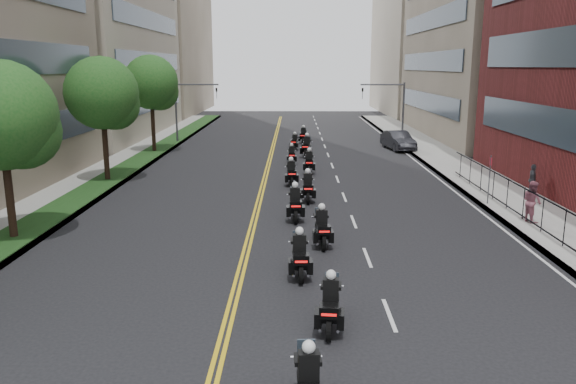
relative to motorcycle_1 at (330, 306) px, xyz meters
The scene contains 23 objects.
sidewalk_right 23.41m from the motorcycle_1, 63.11° to the left, with size 4.00×90.00×0.15m, color gray.
sidewalk_left 24.82m from the motorcycle_1, 122.73° to the left, with size 4.00×90.00×0.15m, color gray.
grass_strip 24.39m from the motorcycle_1, 121.15° to the left, with size 2.00×90.00×0.04m, color #183714.
building_right_far 77.54m from the motorcycle_1, 74.79° to the left, with size 15.00×28.00×26.00m, color #A99C88.
building_left_far 78.47m from the motorcycle_1, 107.59° to the left, with size 16.00×28.00×26.00m, color #7B6E5A.
iron_fence 12.41m from the motorcycle_1, 39.40° to the left, with size 0.05×28.00×1.50m.
street_trees 19.62m from the motorcycle_1, 130.72° to the left, with size 4.40×38.40×7.98m.
traffic_signal_right 38.85m from the motorcycle_1, 77.90° to the left, with size 4.09×0.20×5.60m.
traffic_signal_left 39.54m from the motorcycle_1, 106.13° to the left, with size 4.09×0.20×5.60m.
motorcycle_1 is the anchor object (origin of this frame).
motorcycle_2 4.03m from the motorcycle_1, 101.46° to the left, with size 0.56×2.33×1.72m.
motorcycle_3 7.37m from the motorcycle_1, 89.02° to the left, with size 0.57×2.31×1.71m.
motorcycle_4 11.25m from the motorcycle_1, 94.80° to the left, with size 0.57×2.43×1.80m.
motorcycle_5 14.94m from the motorcycle_1, 90.98° to the left, with size 0.54×2.38×1.76m.
motorcycle_6 19.09m from the motorcycle_1, 93.50° to the left, with size 0.59×2.33×1.72m.
motorcycle_7 23.01m from the motorcycle_1, 89.92° to the left, with size 0.54×2.31×1.71m.
motorcycle_8 26.59m from the motorcycle_1, 92.51° to the left, with size 0.48×2.08×1.53m.
motorcycle_9 29.89m from the motorcycle_1, 89.96° to the left, with size 0.78×2.55×1.89m.
motorcycle_10 33.75m from the motorcycle_1, 91.59° to the left, with size 0.62×2.07×1.53m.
motorcycle_11 37.76m from the motorcycle_1, 90.19° to the left, with size 0.64×2.30×1.69m.
parked_sedan 34.80m from the motorcycle_1, 76.74° to the left, with size 1.69×4.86×1.60m, color black.
pedestrian_b 14.32m from the motorcycle_1, 46.88° to the left, with size 0.92×0.71×1.89m, color #8E4D5C.
pedestrian_c 20.02m from the motorcycle_1, 52.87° to the left, with size 0.99×0.41×1.69m, color #45474E.
Camera 1 is at (0.40, -10.16, 7.09)m, focal length 35.00 mm.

